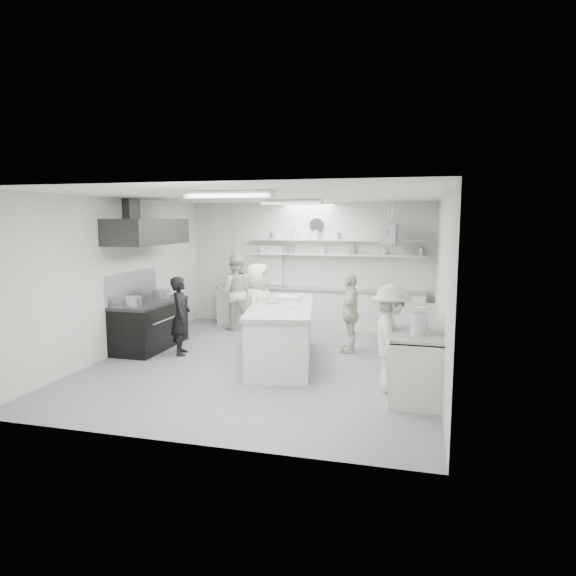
% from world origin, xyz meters
% --- Properties ---
extents(floor, '(6.00, 7.00, 0.02)m').
position_xyz_m(floor, '(0.00, 0.00, -0.01)').
color(floor, gray).
rests_on(floor, ground).
extents(ceiling, '(6.00, 7.00, 0.02)m').
position_xyz_m(ceiling, '(0.00, 0.00, 3.01)').
color(ceiling, white).
rests_on(ceiling, wall_back).
extents(wall_back, '(6.00, 0.04, 3.00)m').
position_xyz_m(wall_back, '(0.00, 3.50, 1.50)').
color(wall_back, beige).
rests_on(wall_back, floor).
extents(wall_front, '(6.00, 0.04, 3.00)m').
position_xyz_m(wall_front, '(0.00, -3.50, 1.50)').
color(wall_front, beige).
rests_on(wall_front, floor).
extents(wall_left, '(0.04, 7.00, 3.00)m').
position_xyz_m(wall_left, '(-3.00, 0.00, 1.50)').
color(wall_left, beige).
rests_on(wall_left, floor).
extents(wall_right, '(0.04, 7.00, 3.00)m').
position_xyz_m(wall_right, '(3.00, 0.00, 1.50)').
color(wall_right, beige).
rests_on(wall_right, floor).
extents(stove, '(0.80, 1.80, 0.90)m').
position_xyz_m(stove, '(-2.60, 0.40, 0.45)').
color(stove, black).
rests_on(stove, floor).
extents(exhaust_hood, '(0.85, 2.00, 0.50)m').
position_xyz_m(exhaust_hood, '(-2.60, 0.40, 2.35)').
color(exhaust_hood, '#2F2F30').
rests_on(exhaust_hood, wall_left).
extents(back_counter, '(5.00, 0.60, 0.92)m').
position_xyz_m(back_counter, '(0.30, 3.20, 0.46)').
color(back_counter, silver).
rests_on(back_counter, floor).
extents(shelf_lower, '(4.20, 0.26, 0.04)m').
position_xyz_m(shelf_lower, '(0.70, 3.37, 1.75)').
color(shelf_lower, silver).
rests_on(shelf_lower, wall_back).
extents(shelf_upper, '(4.20, 0.26, 0.04)m').
position_xyz_m(shelf_upper, '(0.70, 3.37, 2.10)').
color(shelf_upper, silver).
rests_on(shelf_upper, wall_back).
extents(pass_through_window, '(1.30, 0.04, 1.00)m').
position_xyz_m(pass_through_window, '(-1.30, 3.48, 1.45)').
color(pass_through_window, black).
rests_on(pass_through_window, wall_back).
extents(wall_clock, '(0.32, 0.05, 0.32)m').
position_xyz_m(wall_clock, '(0.20, 3.46, 2.45)').
color(wall_clock, silver).
rests_on(wall_clock, wall_back).
extents(right_counter, '(0.74, 3.30, 0.94)m').
position_xyz_m(right_counter, '(2.65, -0.20, 0.47)').
color(right_counter, silver).
rests_on(right_counter, floor).
extents(pot_rack, '(0.30, 1.60, 0.40)m').
position_xyz_m(pot_rack, '(2.00, 2.40, 2.30)').
color(pot_rack, '#A7AAAF').
rests_on(pot_rack, ceiling).
extents(light_fixture_front, '(1.30, 0.25, 0.10)m').
position_xyz_m(light_fixture_front, '(0.00, -1.80, 2.94)').
color(light_fixture_front, silver).
rests_on(light_fixture_front, ceiling).
extents(light_fixture_rear, '(1.30, 0.25, 0.10)m').
position_xyz_m(light_fixture_rear, '(0.00, 1.80, 2.94)').
color(light_fixture_rear, silver).
rests_on(light_fixture_rear, ceiling).
extents(prep_island, '(1.53, 2.89, 1.01)m').
position_xyz_m(prep_island, '(0.24, 0.12, 0.51)').
color(prep_island, silver).
rests_on(prep_island, floor).
extents(stove_pot, '(0.37, 0.37, 0.24)m').
position_xyz_m(stove_pot, '(-2.60, 0.89, 1.03)').
color(stove_pot, '#A7AAAF').
rests_on(stove_pot, stove).
extents(cook_stove, '(0.53, 0.64, 1.51)m').
position_xyz_m(cook_stove, '(-1.77, 0.11, 0.76)').
color(cook_stove, black).
rests_on(cook_stove, floor).
extents(cook_back, '(1.01, 0.88, 1.77)m').
position_xyz_m(cook_back, '(-1.56, 2.52, 0.88)').
color(cook_back, beige).
rests_on(cook_back, floor).
extents(cook_island_left, '(0.58, 0.87, 1.75)m').
position_xyz_m(cook_island_left, '(-0.36, 0.58, 0.88)').
color(cook_island_left, beige).
rests_on(cook_island_left, floor).
extents(cook_island_right, '(0.39, 0.92, 1.55)m').
position_xyz_m(cook_island_right, '(1.35, 1.13, 0.78)').
color(cook_island_right, beige).
rests_on(cook_island_right, floor).
extents(cook_right, '(0.82, 1.16, 1.64)m').
position_xyz_m(cook_right, '(2.26, -1.04, 0.82)').
color(cook_right, beige).
rests_on(cook_right, floor).
extents(bowl_island_a, '(0.28, 0.28, 0.07)m').
position_xyz_m(bowl_island_a, '(0.05, 0.25, 1.04)').
color(bowl_island_a, '#A7AAAF').
rests_on(bowl_island_a, prep_island).
extents(bowl_island_b, '(0.26, 0.26, 0.06)m').
position_xyz_m(bowl_island_b, '(0.53, -0.11, 1.04)').
color(bowl_island_b, silver).
rests_on(bowl_island_b, prep_island).
extents(bowl_right, '(0.29, 0.29, 0.06)m').
position_xyz_m(bowl_right, '(2.68, 0.78, 0.97)').
color(bowl_right, silver).
rests_on(bowl_right, right_counter).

